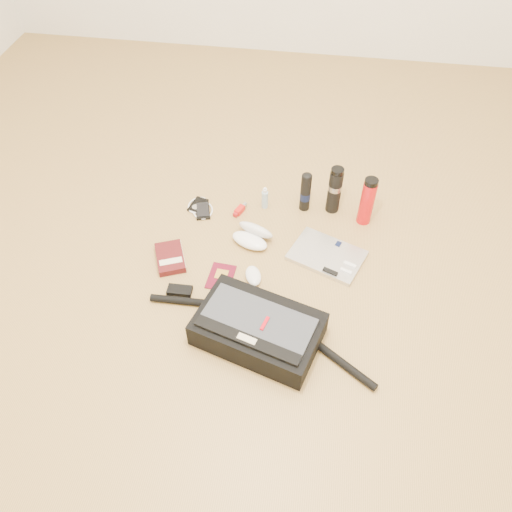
% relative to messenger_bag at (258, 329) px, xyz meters
% --- Properties ---
extents(ground, '(4.00, 4.00, 0.00)m').
position_rel_messenger_bag_xyz_m(ground, '(-0.03, 0.26, -0.06)').
color(ground, '#A47F44').
rests_on(ground, ground).
extents(messenger_bag, '(0.89, 0.39, 0.13)m').
position_rel_messenger_bag_xyz_m(messenger_bag, '(0.00, 0.00, 0.00)').
color(messenger_bag, black).
rests_on(messenger_bag, ground).
extents(laptop, '(0.35, 0.30, 0.03)m').
position_rel_messenger_bag_xyz_m(laptop, '(0.23, 0.44, -0.05)').
color(laptop, silver).
rests_on(laptop, ground).
extents(book, '(0.17, 0.20, 0.03)m').
position_rel_messenger_bag_xyz_m(book, '(-0.42, 0.32, -0.04)').
color(book, '#430E10').
rests_on(book, ground).
extents(passport, '(0.11, 0.15, 0.01)m').
position_rel_messenger_bag_xyz_m(passport, '(-0.19, 0.26, -0.05)').
color(passport, '#510919').
rests_on(passport, ground).
extents(mouse, '(0.09, 0.12, 0.03)m').
position_rel_messenger_bag_xyz_m(mouse, '(-0.06, 0.28, -0.04)').
color(mouse, white).
rests_on(mouse, ground).
extents(sunglasses_case, '(0.21, 0.19, 0.10)m').
position_rel_messenger_bag_xyz_m(sunglasses_case, '(-0.10, 0.49, -0.02)').
color(sunglasses_case, white).
rests_on(sunglasses_case, ground).
extents(ipod, '(0.11, 0.11, 0.01)m').
position_rel_messenger_bag_xyz_m(ipod, '(-0.39, 0.67, -0.05)').
color(ipod, black).
rests_on(ipod, ground).
extents(phone, '(0.12, 0.13, 0.01)m').
position_rel_messenger_bag_xyz_m(phone, '(-0.36, 0.64, -0.05)').
color(phone, black).
rests_on(phone, ground).
extents(inhaler, '(0.05, 0.10, 0.03)m').
position_rel_messenger_bag_xyz_m(inhaler, '(-0.18, 0.66, -0.04)').
color(inhaler, red).
rests_on(inhaler, ground).
extents(spray_bottle, '(0.03, 0.03, 0.11)m').
position_rel_messenger_bag_xyz_m(spray_bottle, '(-0.07, 0.71, -0.01)').
color(spray_bottle, '#90B2C6').
rests_on(spray_bottle, ground).
extents(aerosol_can, '(0.05, 0.05, 0.20)m').
position_rel_messenger_bag_xyz_m(aerosol_can, '(0.11, 0.73, 0.04)').
color(aerosol_can, black).
rests_on(aerosol_can, ground).
extents(thermos_black, '(0.08, 0.08, 0.24)m').
position_rel_messenger_bag_xyz_m(thermos_black, '(0.24, 0.75, 0.06)').
color(thermos_black, black).
rests_on(thermos_black, ground).
extents(thermos_red, '(0.07, 0.07, 0.24)m').
position_rel_messenger_bag_xyz_m(thermos_red, '(0.38, 0.69, 0.06)').
color(thermos_red, red).
rests_on(thermos_red, ground).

